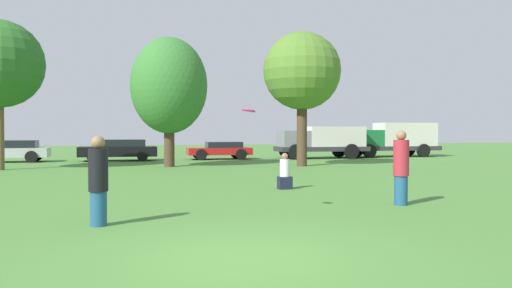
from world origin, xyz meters
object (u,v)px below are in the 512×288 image
object	(u,v)px
tree_1	(169,86)
delivery_truck_grey	(322,140)
parked_car_silver	(11,151)
frisbee	(249,110)
parked_car_red	(220,150)
bystander_sitting	(285,174)
delivery_truck_green	(395,138)
tree_2	(302,72)
person_catcher	(401,168)
person_thrower	(98,181)
parked_car_black	(119,150)

from	to	relation	value
tree_1	delivery_truck_grey	bearing A→B (deg)	27.31
parked_car_silver	frisbee	bearing A→B (deg)	113.20
parked_car_silver	parked_car_red	bearing A→B (deg)	-179.30
bystander_sitting	delivery_truck_grey	bearing A→B (deg)	64.18
bystander_sitting	delivery_truck_green	world-z (taller)	delivery_truck_green
tree_2	parked_car_silver	bearing A→B (deg)	154.07
person_catcher	tree_1	bearing A→B (deg)	-82.13
person_thrower	tree_2	xyz separation A→B (m)	(9.37, 14.64, 3.98)
parked_car_silver	delivery_truck_green	size ratio (longest dim) A/B	0.67
frisbee	tree_1	size ratio (longest dim) A/B	0.04
frisbee	bystander_sitting	bearing A→B (deg)	63.54
bystander_sitting	parked_car_black	distance (m)	17.62
person_catcher	parked_car_black	size ratio (longest dim) A/B	0.39
frisbee	parked_car_black	bearing A→B (deg)	97.23
bystander_sitting	delivery_truck_green	xyz separation A→B (m)	(13.69, 17.11, 0.84)
bystander_sitting	tree_2	world-z (taller)	tree_2
tree_1	tree_2	world-z (taller)	tree_2
bystander_sitting	delivery_truck_grey	xyz separation A→B (m)	(7.93, 16.39, 0.74)
tree_1	parked_car_black	world-z (taller)	tree_1
tree_1	delivery_truck_green	world-z (taller)	tree_1
parked_car_silver	delivery_truck_grey	size ratio (longest dim) A/B	0.72
parked_car_black	delivery_truck_grey	xyz separation A→B (m)	(12.96, -0.50, 0.52)
tree_2	parked_car_silver	distance (m)	17.40
person_catcher	parked_car_black	bearing A→B (deg)	-80.14
person_thrower	person_catcher	distance (m)	7.04
frisbee	parked_car_red	bearing A→B (deg)	80.81
parked_car_red	delivery_truck_green	world-z (taller)	delivery_truck_green
person_catcher	bystander_sitting	bearing A→B (deg)	-75.34
frisbee	parked_car_red	world-z (taller)	frisbee
person_thrower	delivery_truck_green	bearing A→B (deg)	41.37
person_thrower	bystander_sitting	world-z (taller)	person_thrower
parked_car_silver	parked_car_red	world-z (taller)	parked_car_silver
parked_car_red	delivery_truck_grey	bearing A→B (deg)	176.01
person_thrower	frisbee	world-z (taller)	frisbee
parked_car_black	delivery_truck_green	bearing A→B (deg)	-178.24
person_catcher	parked_car_black	world-z (taller)	person_catcher
tree_1	person_thrower	bearing A→B (deg)	-99.77
delivery_truck_green	parked_car_black	bearing A→B (deg)	1.76
parked_car_silver	parked_car_red	xyz separation A→B (m)	(12.32, -0.08, -0.06)
person_thrower	parked_car_black	world-z (taller)	person_thrower
parked_car_black	parked_car_red	distance (m)	6.23
person_thrower	delivery_truck_grey	size ratio (longest dim) A/B	0.28
person_thrower	parked_car_black	xyz separation A→B (m)	(0.28, 21.85, -0.18)
person_catcher	parked_car_red	bearing A→B (deg)	-96.64
tree_2	parked_car_silver	xyz separation A→B (m)	(-15.19, 7.39, -4.16)
person_catcher	delivery_truck_green	world-z (taller)	delivery_truck_green
tree_1	parked_car_red	xyz separation A→B (m)	(3.76, 6.02, -3.46)
person_catcher	parked_car_red	xyz separation A→B (m)	(-0.47, 20.97, -0.30)
parked_car_black	delivery_truck_grey	size ratio (longest dim) A/B	0.76
bystander_sitting	parked_car_red	distance (m)	17.03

